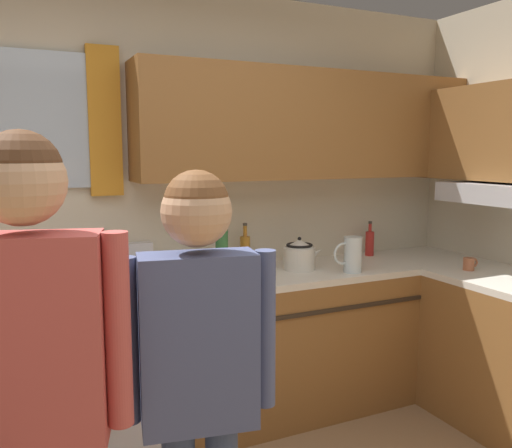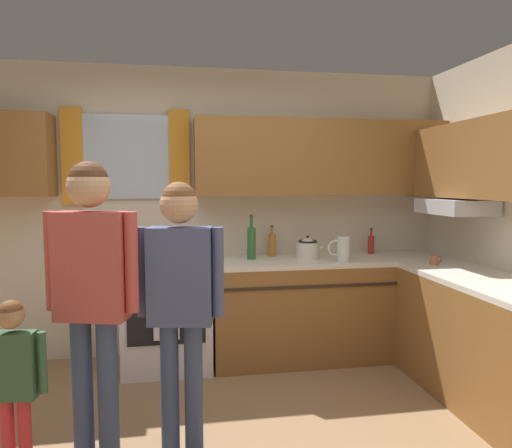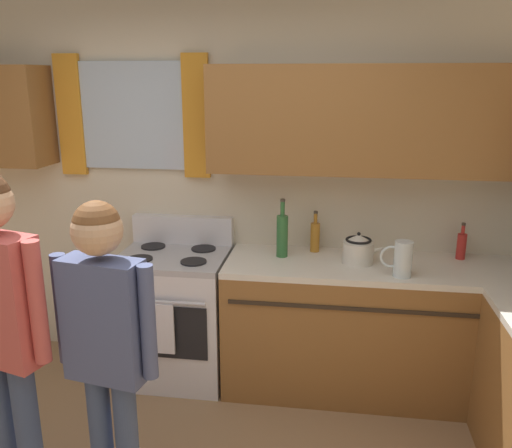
{
  "view_description": "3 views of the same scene",
  "coord_description": "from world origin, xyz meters",
  "px_view_note": "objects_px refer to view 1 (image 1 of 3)",
  "views": [
    {
      "loc": [
        -0.65,
        -1.29,
        1.63
      ],
      "look_at": [
        0.38,
        0.91,
        1.3
      ],
      "focal_mm": 37.29,
      "sensor_mm": 36.0,
      "label": 1
    },
    {
      "loc": [
        -0.15,
        -2.38,
        1.58
      ],
      "look_at": [
        0.4,
        0.85,
        1.28
      ],
      "focal_mm": 32.35,
      "sensor_mm": 36.0,
      "label": 2
    },
    {
      "loc": [
        0.81,
        -1.78,
        2.07
      ],
      "look_at": [
        0.4,
        0.95,
        1.3
      ],
      "focal_mm": 37.53,
      "sensor_mm": 36.0,
      "label": 3
    }
  ],
  "objects_px": {
    "stove_oven": "(100,369)",
    "cup_terracotta": "(469,264)",
    "stovetop_kettle": "(300,254)",
    "water_pitcher": "(352,254)",
    "bottle_wine_green": "(222,250)",
    "adult_in_plaid": "(199,360)",
    "bottle_sauce_red": "(370,243)",
    "bottle_oil_amber": "(245,251)",
    "adult_holding_child": "(32,366)"
  },
  "relations": [
    {
      "from": "bottle_oil_amber",
      "to": "water_pitcher",
      "type": "bearing_deg",
      "value": -37.07
    },
    {
      "from": "bottle_wine_green",
      "to": "cup_terracotta",
      "type": "xyz_separation_m",
      "value": [
        1.45,
        -0.53,
        -0.11
      ]
    },
    {
      "from": "stove_oven",
      "to": "water_pitcher",
      "type": "distance_m",
      "value": 1.59
    },
    {
      "from": "water_pitcher",
      "to": "adult_in_plaid",
      "type": "bearing_deg",
      "value": -140.42
    },
    {
      "from": "water_pitcher",
      "to": "adult_in_plaid",
      "type": "xyz_separation_m",
      "value": [
        -1.38,
        -1.14,
        -0.02
      ]
    },
    {
      "from": "adult_holding_child",
      "to": "bottle_oil_amber",
      "type": "bearing_deg",
      "value": 49.78
    },
    {
      "from": "bottle_sauce_red",
      "to": "stove_oven",
      "type": "bearing_deg",
      "value": -174.39
    },
    {
      "from": "bottle_oil_amber",
      "to": "water_pitcher",
      "type": "relative_size",
      "value": 1.3
    },
    {
      "from": "stove_oven",
      "to": "stovetop_kettle",
      "type": "height_order",
      "value": "stovetop_kettle"
    },
    {
      "from": "bottle_wine_green",
      "to": "adult_in_plaid",
      "type": "distance_m",
      "value": 1.54
    },
    {
      "from": "bottle_oil_amber",
      "to": "water_pitcher",
      "type": "height_order",
      "value": "bottle_oil_amber"
    },
    {
      "from": "bottle_wine_green",
      "to": "stovetop_kettle",
      "type": "height_order",
      "value": "bottle_wine_green"
    },
    {
      "from": "bottle_sauce_red",
      "to": "adult_holding_child",
      "type": "distance_m",
      "value": 2.75
    },
    {
      "from": "stove_oven",
      "to": "water_pitcher",
      "type": "xyz_separation_m",
      "value": [
        1.49,
        -0.2,
        0.54
      ]
    },
    {
      "from": "stovetop_kettle",
      "to": "water_pitcher",
      "type": "relative_size",
      "value": 1.24
    },
    {
      "from": "bottle_sauce_red",
      "to": "adult_in_plaid",
      "type": "xyz_separation_m",
      "value": [
        -1.81,
        -1.53,
        0.0
      ]
    },
    {
      "from": "cup_terracotta",
      "to": "stovetop_kettle",
      "type": "relative_size",
      "value": 0.4
    },
    {
      "from": "bottle_oil_amber",
      "to": "cup_terracotta",
      "type": "height_order",
      "value": "bottle_oil_amber"
    },
    {
      "from": "bottle_wine_green",
      "to": "adult_holding_child",
      "type": "distance_m",
      "value": 1.8
    },
    {
      "from": "stove_oven",
      "to": "cup_terracotta",
      "type": "xyz_separation_m",
      "value": [
        2.19,
        -0.46,
        0.47
      ]
    },
    {
      "from": "bottle_sauce_red",
      "to": "bottle_wine_green",
      "type": "bearing_deg",
      "value": -174.12
    },
    {
      "from": "bottle_sauce_red",
      "to": "adult_holding_child",
      "type": "height_order",
      "value": "adult_holding_child"
    },
    {
      "from": "bottle_wine_green",
      "to": "stovetop_kettle",
      "type": "xyz_separation_m",
      "value": [
        0.5,
        -0.06,
        -0.06
      ]
    },
    {
      "from": "bottle_sauce_red",
      "to": "water_pitcher",
      "type": "distance_m",
      "value": 0.58
    },
    {
      "from": "bottle_wine_green",
      "to": "bottle_oil_amber",
      "type": "relative_size",
      "value": 1.38
    },
    {
      "from": "water_pitcher",
      "to": "bottle_sauce_red",
      "type": "bearing_deg",
      "value": 42.13
    },
    {
      "from": "bottle_sauce_red",
      "to": "cup_terracotta",
      "type": "xyz_separation_m",
      "value": [
        0.27,
        -0.65,
        -0.05
      ]
    },
    {
      "from": "stove_oven",
      "to": "cup_terracotta",
      "type": "distance_m",
      "value": 2.29
    },
    {
      "from": "bottle_wine_green",
      "to": "adult_in_plaid",
      "type": "relative_size",
      "value": 0.25
    },
    {
      "from": "stove_oven",
      "to": "cup_terracotta",
      "type": "relative_size",
      "value": 10.11
    },
    {
      "from": "bottle_wine_green",
      "to": "cup_terracotta",
      "type": "relative_size",
      "value": 3.62
    },
    {
      "from": "water_pitcher",
      "to": "bottle_oil_amber",
      "type": "bearing_deg",
      "value": 142.93
    },
    {
      "from": "adult_holding_child",
      "to": "water_pitcher",
      "type": "bearing_deg",
      "value": 31.93
    },
    {
      "from": "stove_oven",
      "to": "adult_in_plaid",
      "type": "bearing_deg",
      "value": -85.37
    },
    {
      "from": "bottle_wine_green",
      "to": "water_pitcher",
      "type": "bearing_deg",
      "value": -19.55
    },
    {
      "from": "adult_in_plaid",
      "to": "stovetop_kettle",
      "type": "bearing_deg",
      "value": 50.0
    },
    {
      "from": "bottle_wine_green",
      "to": "adult_in_plaid",
      "type": "bearing_deg",
      "value": -114.18
    },
    {
      "from": "bottle_wine_green",
      "to": "bottle_sauce_red",
      "type": "distance_m",
      "value": 1.18
    },
    {
      "from": "adult_in_plaid",
      "to": "stove_oven",
      "type": "bearing_deg",
      "value": 94.63
    },
    {
      "from": "stove_oven",
      "to": "water_pitcher",
      "type": "relative_size",
      "value": 5.0
    },
    {
      "from": "bottle_wine_green",
      "to": "bottle_oil_amber",
      "type": "height_order",
      "value": "bottle_wine_green"
    },
    {
      "from": "water_pitcher",
      "to": "stovetop_kettle",
      "type": "bearing_deg",
      "value": 140.15
    },
    {
      "from": "stove_oven",
      "to": "cup_terracotta",
      "type": "bearing_deg",
      "value": -11.91
    },
    {
      "from": "stove_oven",
      "to": "adult_in_plaid",
      "type": "xyz_separation_m",
      "value": [
        0.11,
        -1.34,
        0.53
      ]
    },
    {
      "from": "bottle_wine_green",
      "to": "adult_in_plaid",
      "type": "height_order",
      "value": "adult_in_plaid"
    },
    {
      "from": "bottle_oil_amber",
      "to": "water_pitcher",
      "type": "xyz_separation_m",
      "value": [
        0.53,
        -0.4,
        0.0
      ]
    },
    {
      "from": "bottle_wine_green",
      "to": "adult_in_plaid",
      "type": "xyz_separation_m",
      "value": [
        -0.63,
        -1.4,
        -0.06
      ]
    },
    {
      "from": "stove_oven",
      "to": "stovetop_kettle",
      "type": "relative_size",
      "value": 4.02
    },
    {
      "from": "bottle_oil_amber",
      "to": "adult_in_plaid",
      "type": "bearing_deg",
      "value": -118.67
    },
    {
      "from": "bottle_oil_amber",
      "to": "bottle_sauce_red",
      "type": "bearing_deg",
      "value": -1.04
    }
  ]
}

